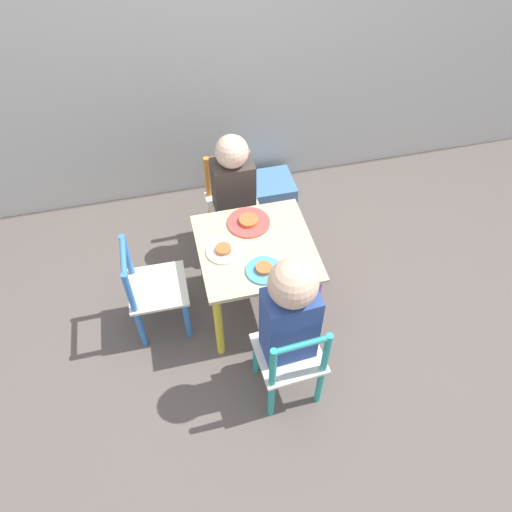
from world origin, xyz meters
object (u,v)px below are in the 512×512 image
object	(u,v)px
chair_orange	(232,205)
plate_front	(264,270)
kids_table	(256,257)
chair_teal	(291,360)
child_front	(289,316)
child_back	(234,188)
plate_back	(249,222)
chair_blue	(153,290)
storage_bin	(265,189)
plate_left	(223,251)

from	to	relation	value
chair_orange	plate_front	distance (m)	0.65
kids_table	chair_teal	distance (m)	0.49
chair_teal	child_front	size ratio (longest dim) A/B	0.65
chair_orange	chair_teal	bearing A→B (deg)	-89.00
plate_front	chair_teal	bearing A→B (deg)	-84.79
child_back	plate_front	xyz separation A→B (m)	(0.01, -0.56, 0.02)
kids_table	child_front	size ratio (longest dim) A/B	0.63
plate_back	chair_blue	bearing A→B (deg)	-164.16
kids_table	plate_back	world-z (taller)	plate_back
plate_back	child_front	bearing A→B (deg)	-87.30
chair_orange	child_front	bearing A→B (deg)	-89.06
kids_table	child_front	bearing A→B (deg)	-86.37
kids_table	plate_front	world-z (taller)	plate_front
child_back	plate_back	distance (m)	0.27
child_front	chair_blue	bearing A→B (deg)	-43.95
chair_orange	plate_back	size ratio (longest dim) A/B	2.65
storage_bin	plate_left	bearing A→B (deg)	-116.57
chair_teal	child_front	distance (m)	0.24
child_front	child_back	size ratio (longest dim) A/B	1.12
chair_teal	plate_left	xyz separation A→B (m)	(-0.17, 0.47, 0.19)
child_back	plate_back	bearing A→B (deg)	-89.13
child_front	storage_bin	size ratio (longest dim) A/B	2.39
child_back	plate_front	world-z (taller)	child_back
chair_blue	storage_bin	bearing A→B (deg)	-42.13
chair_orange	plate_left	distance (m)	0.53
chair_teal	plate_left	world-z (taller)	chair_teal
plate_front	plate_left	xyz separation A→B (m)	(-0.14, 0.14, 0.00)
chair_blue	plate_back	world-z (taller)	chair_blue
chair_teal	plate_front	distance (m)	0.38
chair_orange	chair_blue	size ratio (longest dim) A/B	1.00
plate_back	storage_bin	distance (m)	0.78
child_back	plate_front	distance (m)	0.56
kids_table	plate_front	size ratio (longest dim) A/B	3.29
kids_table	plate_front	bearing A→B (deg)	-90.00
chair_orange	plate_front	size ratio (longest dim) A/B	3.37
chair_orange	plate_front	xyz separation A→B (m)	(0.01, -0.62, 0.19)
chair_teal	chair_blue	world-z (taller)	same
kids_table	chair_orange	world-z (taller)	chair_orange
kids_table	storage_bin	distance (m)	0.86
chair_teal	plate_back	bearing A→B (deg)	-90.84
chair_teal	storage_bin	size ratio (longest dim) A/B	1.55
child_front	plate_back	bearing A→B (deg)	-90.93
child_back	plate_left	world-z (taller)	child_back
plate_front	storage_bin	xyz separation A→B (m)	(0.24, 0.92, -0.39)
plate_back	kids_table	bearing A→B (deg)	-90.00
child_back	storage_bin	world-z (taller)	child_back
plate_back	plate_left	world-z (taller)	same
child_back	plate_left	size ratio (longest dim) A/B	4.68
chair_blue	plate_left	distance (m)	0.38
chair_blue	plate_back	bearing A→B (deg)	-73.03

